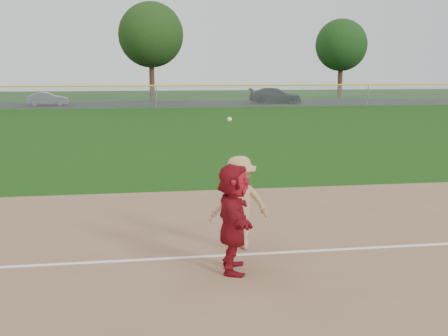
{
  "coord_description": "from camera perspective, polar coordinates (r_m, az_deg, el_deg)",
  "views": [
    {
      "loc": [
        -1.97,
        -10.87,
        3.53
      ],
      "look_at": [
        0.0,
        1.5,
        1.3
      ],
      "focal_mm": 45.0,
      "sensor_mm": 36.0,
      "label": 1
    }
  ],
  "objects": [
    {
      "name": "tree_2",
      "position": [
        62.5,
        -7.43,
        13.26
      ],
      "size": [
        7.0,
        7.0,
        10.58
      ],
      "color": "#3E2316",
      "rests_on": "ground"
    },
    {
      "name": "first_base_play",
      "position": [
        10.94,
        1.56,
        -3.58
      ],
      "size": [
        1.27,
        0.84,
        2.58
      ],
      "color": "#ACABAE",
      "rests_on": "infield_dirt"
    },
    {
      "name": "base_runner",
      "position": [
        9.74,
        0.97,
        -5.1
      ],
      "size": [
        0.8,
        1.84,
        1.92
      ],
      "primitive_type": "imported",
      "rotation": [
        0.0,
        0.0,
        1.44
      ],
      "color": "maroon",
      "rests_on": "infield_dirt"
    },
    {
      "name": "car_mid",
      "position": [
        56.34,
        -17.52,
        6.72
      ],
      "size": [
        4.08,
        2.0,
        1.29
      ],
      "primitive_type": "imported",
      "rotation": [
        0.0,
        0.0,
        1.74
      ],
      "color": "#54565B",
      "rests_on": "parking_asphalt"
    },
    {
      "name": "outfield_fence",
      "position": [
        50.93,
        -6.91,
        8.27
      ],
      "size": [
        110.0,
        0.12,
        110.0
      ],
      "color": "#999EA0",
      "rests_on": "ground"
    },
    {
      "name": "ground",
      "position": [
        11.6,
        1.18,
        -7.63
      ],
      "size": [
        160.0,
        160.0,
        0.0
      ],
      "primitive_type": "plane",
      "color": "#16400C",
      "rests_on": "ground"
    },
    {
      "name": "car_right",
      "position": [
        57.67,
        5.2,
        7.34
      ],
      "size": [
        5.62,
        3.02,
        1.55
      ],
      "primitive_type": "imported",
      "rotation": [
        0.0,
        0.0,
        1.41
      ],
      "color": "black",
      "rests_on": "parking_asphalt"
    },
    {
      "name": "parking_asphalt",
      "position": [
        57.01,
        -7.1,
        6.49
      ],
      "size": [
        120.0,
        10.0,
        0.01
      ],
      "primitive_type": "cube",
      "color": "black",
      "rests_on": "ground"
    },
    {
      "name": "tree_3",
      "position": [
        68.08,
        11.83,
        12.12
      ],
      "size": [
        6.0,
        6.0,
        9.19
      ],
      "color": "#3E2716",
      "rests_on": "ground"
    },
    {
      "name": "foul_line",
      "position": [
        10.84,
        1.94,
        -8.77
      ],
      "size": [
        60.0,
        0.1,
        0.01
      ],
      "primitive_type": "cube",
      "color": "white",
      "rests_on": "infield_dirt"
    },
    {
      "name": "first_base",
      "position": [
        11.98,
        1.32,
        -6.71
      ],
      "size": [
        0.54,
        0.54,
        0.1
      ],
      "primitive_type": "cube",
      "rotation": [
        0.0,
        0.0,
        -0.31
      ],
      "color": "silver",
      "rests_on": "infield_dirt"
    }
  ]
}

